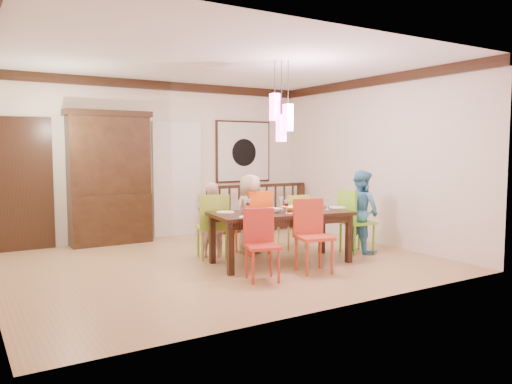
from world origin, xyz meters
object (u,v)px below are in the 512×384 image
balustrade (258,207)px  person_far_left (211,220)px  dining_table (281,218)px  person_far_mid (250,214)px  person_end_right (361,211)px  china_hutch (109,178)px  chair_far_left (212,221)px  chair_end_right (357,217)px

balustrade → person_far_left: 2.40m
dining_table → person_far_mid: person_far_mid is taller
person_end_right → china_hutch: bearing=48.6°
dining_table → china_hutch: china_hutch is taller
chair_far_left → person_end_right: bearing=174.7°
person_end_right → person_far_mid: bearing=59.7°
chair_far_left → china_hutch: 2.30m
chair_far_left → balustrade: 2.46m
chair_end_right → person_far_left: 2.32m
dining_table → person_end_right: person_end_right is taller
china_hutch → person_far_mid: 2.63m
chair_end_right → dining_table: bearing=93.6°
chair_far_left → china_hutch: china_hutch is taller
chair_far_left → dining_table: bearing=146.5°
dining_table → china_hutch: size_ratio=0.91×
chair_far_left → balustrade: bearing=-123.7°
balustrade → person_far_left: (-1.81, -1.58, 0.08)m
dining_table → balustrade: size_ratio=0.97×
person_far_mid → balustrade: bearing=-132.5°
person_far_left → balustrade: bearing=-117.8°
chair_end_right → balustrade: 2.51m
person_far_left → chair_end_right: bearing=178.0°
dining_table → person_end_right: bearing=7.3°
person_far_left → dining_table: bearing=149.8°
chair_far_left → person_far_mid: person_far_mid is taller
dining_table → chair_end_right: (1.44, -0.04, -0.09)m
person_end_right → chair_far_left: bearing=69.8°
dining_table → balustrade: bearing=73.3°
dining_table → person_far_left: person_far_left is taller
china_hutch → person_end_right: bearing=-40.7°
chair_far_left → person_far_mid: (0.72, 0.07, 0.06)m
person_far_mid → china_hutch: bearing=-55.8°
chair_end_right → china_hutch: bearing=53.2°
balustrade → chair_end_right: bearing=-79.5°
chair_far_left → person_end_right: size_ratio=0.75×
chair_end_right → person_far_mid: (-1.43, 0.91, 0.05)m
chair_far_left → person_far_mid: bearing=-159.8°
china_hutch → person_far_mid: (1.71, -1.92, -0.53)m
balustrade → person_far_left: person_far_left is taller
dining_table → chair_far_left: (-0.72, 0.80, -0.10)m
dining_table → chair_end_right: chair_end_right is taller
person_end_right → person_far_left: bearing=67.9°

